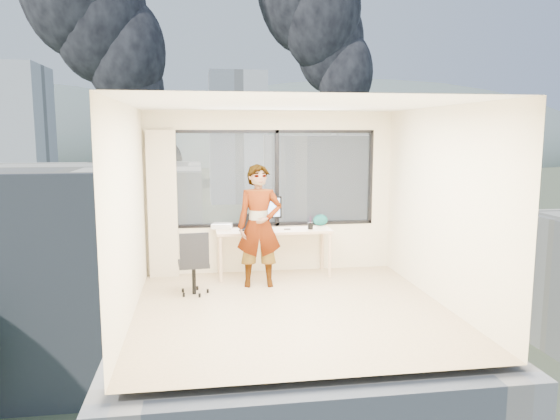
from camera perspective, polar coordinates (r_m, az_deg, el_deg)
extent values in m
cube|color=tan|center=(7.00, 1.26, -10.54)|extent=(4.00, 4.00, 0.01)
cube|color=white|center=(6.64, 1.33, 11.23)|extent=(4.00, 4.00, 0.01)
cube|color=beige|center=(4.77, 5.45, -3.37)|extent=(4.00, 0.01, 2.60)
cube|color=beige|center=(6.65, -15.93, -0.33)|extent=(0.01, 4.00, 2.60)
cube|color=beige|center=(7.31, 16.92, 0.38)|extent=(0.01, 4.00, 2.60)
cube|color=beige|center=(8.50, -12.45, 0.60)|extent=(0.45, 0.14, 2.30)
cube|color=#D2B48D|center=(8.48, -0.67, -4.55)|extent=(1.80, 0.60, 0.75)
imported|color=#2D2D33|center=(7.82, -2.22, -1.71)|extent=(0.68, 0.47, 1.80)
cube|color=white|center=(8.54, -6.21, -1.69)|extent=(0.36, 0.32, 0.07)
cube|color=black|center=(8.38, 0.77, -2.05)|extent=(0.10, 0.05, 0.01)
cylinder|color=black|center=(8.40, 3.27, -1.71)|extent=(0.09, 0.09, 0.11)
ellipsoid|color=#0C4648|center=(8.72, 4.35, -1.08)|extent=(0.25, 0.15, 0.18)
cube|color=#515B3D|center=(127.57, -8.09, 0.91)|extent=(400.00, 400.00, 0.04)
cube|color=#EFE5C8|center=(38.49, -20.29, -6.14)|extent=(16.00, 12.00, 14.00)
cube|color=silver|center=(47.16, 7.66, -1.85)|extent=(14.00, 13.00, 16.00)
cube|color=silver|center=(107.05, -27.28, 6.19)|extent=(14.00, 14.00, 28.00)
cube|color=silver|center=(126.86, -4.58, 7.72)|extent=(13.00, 13.00, 30.00)
cube|color=silver|center=(153.66, 8.87, 7.00)|extent=(15.00, 15.00, 26.00)
ellipsoid|color=slate|center=(342.22, 8.57, 5.50)|extent=(300.00, 220.00, 96.00)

